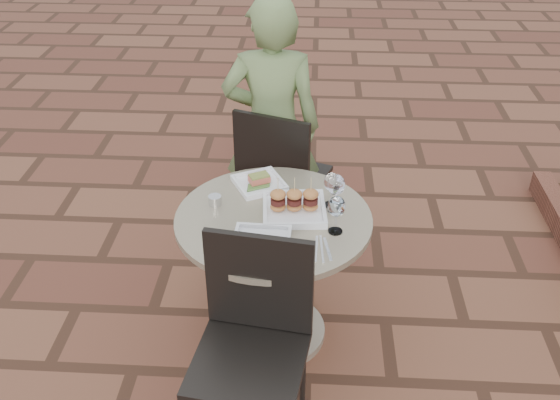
# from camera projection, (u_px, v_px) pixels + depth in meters

# --- Properties ---
(ground) EXTENTS (60.00, 60.00, 0.00)m
(ground) POSITION_uv_depth(u_px,v_px,m) (305.00, 378.00, 2.98)
(ground) COLOR brown
(ground) RESTS_ON ground
(cafe_table) EXTENTS (0.90, 0.90, 0.73)m
(cafe_table) POSITION_uv_depth(u_px,v_px,m) (274.00, 259.00, 2.97)
(cafe_table) COLOR gray
(cafe_table) RESTS_ON ground
(chair_far) EXTENTS (0.56, 0.56, 0.93)m
(chair_far) POSITION_uv_depth(u_px,v_px,m) (279.00, 170.00, 3.54)
(chair_far) COLOR black
(chair_far) RESTS_ON ground
(chair_near) EXTENTS (0.50, 0.50, 0.93)m
(chair_near) POSITION_uv_depth(u_px,v_px,m) (254.00, 328.00, 2.49)
(chair_near) COLOR black
(chair_near) RESTS_ON ground
(diner) EXTENTS (0.56, 0.38, 1.52)m
(diner) POSITION_uv_depth(u_px,v_px,m) (272.00, 129.00, 3.52)
(diner) COLOR #596E3C
(diner) RESTS_ON ground
(plate_salmon) EXTENTS (0.30, 0.30, 0.06)m
(plate_salmon) POSITION_uv_depth(u_px,v_px,m) (259.00, 183.00, 3.05)
(plate_salmon) COLOR white
(plate_salmon) RESTS_ON cafe_table
(plate_sliders) EXTENTS (0.31, 0.31, 0.18)m
(plate_sliders) POSITION_uv_depth(u_px,v_px,m) (294.00, 205.00, 2.84)
(plate_sliders) COLOR white
(plate_sliders) RESTS_ON cafe_table
(plate_tuna) EXTENTS (0.25, 0.25, 0.03)m
(plate_tuna) POSITION_uv_depth(u_px,v_px,m) (261.00, 243.00, 2.64)
(plate_tuna) COLOR white
(plate_tuna) RESTS_ON cafe_table
(wine_glass_right) EXTENTS (0.08, 0.08, 0.18)m
(wine_glass_right) POSITION_uv_depth(u_px,v_px,m) (337.00, 207.00, 2.67)
(wine_glass_right) COLOR white
(wine_glass_right) RESTS_ON cafe_table
(wine_glass_mid) EXTENTS (0.07, 0.07, 0.17)m
(wine_glass_mid) POSITION_uv_depth(u_px,v_px,m) (332.00, 183.00, 2.85)
(wine_glass_mid) COLOR white
(wine_glass_mid) RESTS_ON cafe_table
(wine_glass_far) EXTENTS (0.08, 0.08, 0.19)m
(wine_glass_far) POSITION_uv_depth(u_px,v_px,m) (336.00, 186.00, 2.80)
(wine_glass_far) COLOR white
(wine_glass_far) RESTS_ON cafe_table
(steel_ramekin) EXTENTS (0.07, 0.07, 0.05)m
(steel_ramekin) POSITION_uv_depth(u_px,v_px,m) (215.00, 200.00, 2.90)
(steel_ramekin) COLOR silver
(steel_ramekin) RESTS_ON cafe_table
(cutlery_set) EXTENTS (0.11, 0.20, 0.00)m
(cutlery_set) POSITION_uv_depth(u_px,v_px,m) (322.00, 249.00, 2.63)
(cutlery_set) COLOR silver
(cutlery_set) RESTS_ON cafe_table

